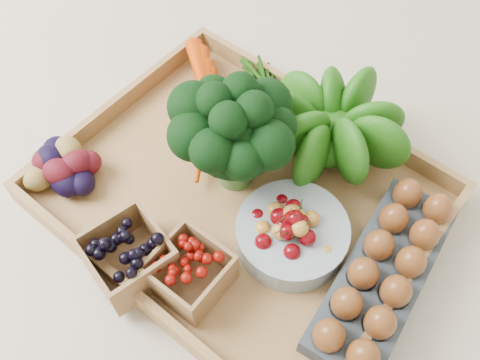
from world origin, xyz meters
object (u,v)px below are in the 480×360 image
Objects in this scene: cherry_bowl at (292,234)px; broccoli at (235,150)px; tray at (240,199)px; egg_carton at (382,277)px.

broccoli is at bearing 165.08° from cherry_bowl.
egg_carton is (0.24, 0.01, 0.02)m from tray.
cherry_bowl is 0.14m from egg_carton.
broccoli is at bearing 171.66° from egg_carton.
cherry_bowl reaches higher than tray.
broccoli is 0.62× the size of egg_carton.
broccoli reaches higher than egg_carton.
egg_carton is at bearing -1.73° from broccoli.
broccoli is at bearing 141.11° from tray.
cherry_bowl is at bearing -174.77° from egg_carton.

